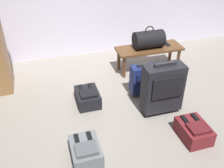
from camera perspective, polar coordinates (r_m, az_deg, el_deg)
The scene contains 9 objects.
ground_plane at distance 3.34m, azimuth 3.31°, elevation -4.06°, with size 6.60×6.60×0.00m, color gray.
bench at distance 3.96m, azimuth 8.23°, elevation 7.30°, with size 1.00×0.36×0.37m.
duffel_bag_black at distance 3.88m, azimuth 8.13°, elevation 9.75°, with size 0.44×0.26×0.34m.
cell_phone at distance 4.09m, azimuth 12.02°, elevation 8.64°, with size 0.07×0.14×0.01m.
suitcase_upright_charcoal at distance 3.04m, azimuth 11.15°, elevation -0.84°, with size 0.47×0.23×0.67m.
suitcase_small_navy at distance 3.38m, azimuth 6.88°, elevation 1.18°, with size 0.32×0.18×0.46m.
backpack_dark at distance 3.28m, azimuth -5.43°, elevation -2.88°, with size 0.28×0.38×0.21m.
backpack_grey at distance 2.60m, azimuth -5.86°, elevation -14.58°, with size 0.28×0.38×0.21m.
backpack_maroon at distance 2.92m, azimuth 17.66°, elevation -9.84°, with size 0.28×0.38×0.21m.
Camera 1 is at (-0.94, -2.49, 2.00)m, focal length 41.29 mm.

